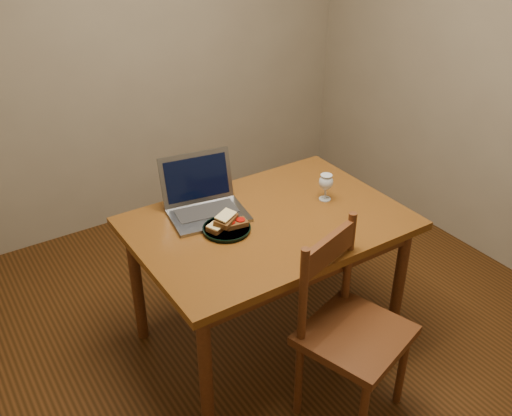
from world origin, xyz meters
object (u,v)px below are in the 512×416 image
milk_glass (326,187)px  laptop (203,197)px  plate (227,229)px  table (269,235)px  chair (351,323)px

milk_glass → laptop: (-0.57, 0.25, -0.00)m
plate → laptop: size_ratio=0.55×
plate → laptop: (0.00, 0.23, 0.06)m
table → milk_glass: 0.39m
chair → table: bearing=76.8°
table → chair: bearing=-86.1°
chair → milk_glass: (0.32, 0.59, 0.31)m
table → plate: plate is taller
laptop → plate: bearing=-81.3°
table → milk_glass: (0.36, 0.01, 0.16)m
milk_glass → laptop: size_ratio=0.34×
plate → laptop: bearing=89.4°
chair → laptop: size_ratio=1.30×
chair → milk_glass: size_ratio=3.78×
milk_glass → chair: bearing=-118.1°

